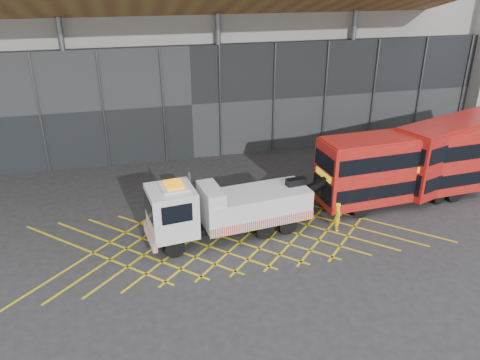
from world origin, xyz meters
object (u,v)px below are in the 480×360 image
object	(u,v)px
bus_towed	(405,165)
worker	(338,216)
bus_second	(463,148)
recovery_truck	(225,208)

from	to	relation	value
bus_towed	worker	size ratio (longest dim) A/B	6.68
bus_second	worker	size ratio (longest dim) A/B	6.99
recovery_truck	worker	distance (m)	6.02
bus_second	worker	world-z (taller)	bus_second
bus_towed	bus_second	world-z (taller)	bus_second
bus_towed	worker	bearing A→B (deg)	-160.24
bus_second	worker	bearing A→B (deg)	-179.84
bus_towed	bus_second	bearing A→B (deg)	11.81
bus_towed	recovery_truck	bearing A→B (deg)	-176.68
bus_towed	worker	xyz separation A→B (m)	(-5.06, -2.19, -1.57)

